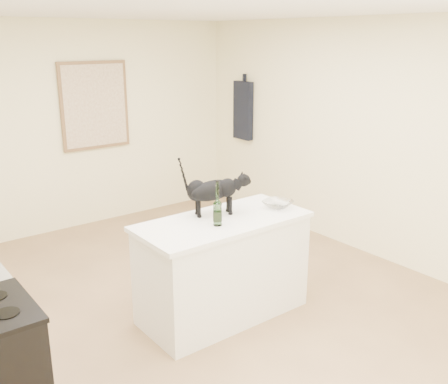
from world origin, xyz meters
TOP-DOWN VIEW (x-y plane):
  - floor at (0.00, 0.00)m, footprint 5.50×5.50m
  - ceiling at (0.00, 0.00)m, footprint 5.50×5.50m
  - wall_back at (0.00, 2.75)m, footprint 4.50×0.00m
  - wall_right at (2.25, 0.00)m, footprint 0.00×5.50m
  - island_base at (0.10, -0.20)m, footprint 1.44×0.67m
  - island_top at (0.10, -0.20)m, footprint 1.50×0.70m
  - artwork_frame at (0.30, 2.72)m, footprint 0.90×0.03m
  - artwork_canvas at (0.30, 2.70)m, footprint 0.82×0.00m
  - hanging_garment at (2.19, 2.05)m, footprint 0.08×0.34m
  - black_cat at (0.10, -0.05)m, footprint 0.58×0.37m
  - wine_bottle at (-0.02, -0.29)m, footprint 0.07×0.07m
  - glass_bowl at (0.68, -0.26)m, footprint 0.31×0.31m

SIDE VIEW (x-z plane):
  - floor at x=0.00m, z-range 0.00..0.00m
  - island_base at x=0.10m, z-range 0.00..0.86m
  - island_top at x=0.10m, z-range 0.86..0.90m
  - glass_bowl at x=0.68m, z-range 0.90..0.96m
  - wine_bottle at x=-0.02m, z-range 0.90..1.24m
  - black_cat at x=0.10m, z-range 0.90..1.29m
  - wall_back at x=0.00m, z-range -0.95..3.55m
  - wall_right at x=2.25m, z-range -1.45..4.05m
  - hanging_garment at x=2.19m, z-range 1.00..1.80m
  - artwork_frame at x=0.30m, z-range 1.00..2.10m
  - artwork_canvas at x=0.30m, z-range 1.04..2.06m
  - ceiling at x=0.00m, z-range 2.60..2.60m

